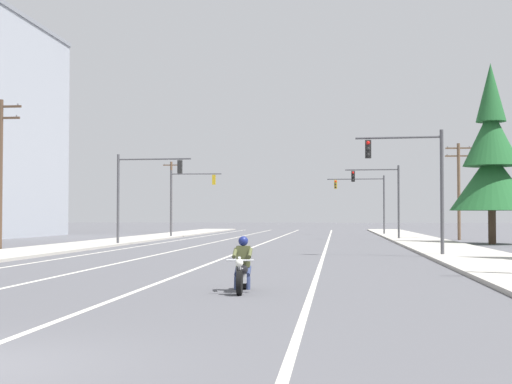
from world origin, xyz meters
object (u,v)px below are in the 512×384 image
traffic_signal_mid_left (186,193)px  utility_pole_left_far (171,196)px  traffic_signal_mid_right (383,191)px  utility_pole_left_near (0,168)px  motorcycle_with_rider (242,270)px  utility_pole_right_far (459,187)px  traffic_signal_near_right (417,174)px  traffic_signal_far_right (367,195)px  traffic_signal_near_left (139,185)px  conifer_tree_right_verge_far (491,161)px

traffic_signal_mid_left → utility_pole_left_far: 19.73m
traffic_signal_mid_right → utility_pole_left_near: utility_pole_left_near is taller
motorcycle_with_rider → utility_pole_right_far: (12.54, 43.22, 3.76)m
traffic_signal_near_right → traffic_signal_far_right: 41.18m
utility_pole_left_far → traffic_signal_near_left: bearing=-80.6°
utility_pole_left_far → motorcycle_with_rider: bearing=-75.7°
traffic_signal_far_right → utility_pole_left_far: bearing=161.0°
utility_pole_left_far → conifer_tree_right_verge_far: bearing=-46.8°
utility_pole_left_near → traffic_signal_far_right: bearing=59.6°
traffic_signal_mid_right → utility_pole_left_far: utility_pole_left_far is taller
traffic_signal_near_right → traffic_signal_near_left: same height
traffic_signal_near_right → traffic_signal_near_left: size_ratio=1.00×
utility_pole_left_far → utility_pole_left_near: bearing=-89.5°
traffic_signal_mid_right → motorcycle_with_rider: bearing=-98.4°
traffic_signal_near_left → traffic_signal_far_right: size_ratio=1.00×
traffic_signal_far_right → utility_pole_left_near: bearing=-120.4°
traffic_signal_near_right → utility_pole_left_far: size_ratio=0.74×
traffic_signal_mid_left → conifer_tree_right_verge_far: size_ratio=0.48×
traffic_signal_near_left → traffic_signal_far_right: 33.24m
traffic_signal_near_right → utility_pole_left_near: (-22.91, 3.35, 0.63)m
traffic_signal_mid_right → traffic_signal_far_right: (-0.70, 15.68, 0.09)m
traffic_signal_mid_right → traffic_signal_mid_left: (-17.65, 4.55, 0.02)m
utility_pole_left_near → utility_pole_right_far: size_ratio=1.08×
motorcycle_with_rider → utility_pole_left_far: bearing=104.3°
traffic_signal_near_right → conifer_tree_right_verge_far: 18.23m
utility_pole_right_far → traffic_signal_mid_right: bearing=-177.5°
motorcycle_with_rider → utility_pole_left_far: (-16.94, 66.40, 3.80)m
motorcycle_with_rider → conifer_tree_right_verge_far: 37.09m
utility_pole_left_near → utility_pole_left_far: (-0.42, 45.61, -0.30)m
traffic_signal_mid_left → utility_pole_left_near: (-5.21, -26.70, 0.60)m
traffic_signal_near_right → conifer_tree_right_verge_far: conifer_tree_right_verge_far is taller
traffic_signal_near_right → traffic_signal_far_right: bearing=91.0°
traffic_signal_near_left → utility_pole_right_far: bearing=29.8°
motorcycle_with_rider → traffic_signal_mid_left: (-11.31, 47.49, 3.50)m
motorcycle_with_rider → conifer_tree_right_verge_far: bearing=68.7°
traffic_signal_near_left → traffic_signal_far_right: same height
utility_pole_right_far → traffic_signal_near_left: bearing=-150.2°
motorcycle_with_rider → utility_pole_right_far: bearing=73.8°
traffic_signal_mid_left → utility_pole_right_far: size_ratio=0.77×
traffic_signal_near_right → traffic_signal_mid_right: size_ratio=1.00×
traffic_signal_mid_right → conifer_tree_right_verge_far: 11.35m
traffic_signal_mid_right → conifer_tree_right_verge_far: size_ratio=0.48×
traffic_signal_mid_right → traffic_signal_mid_left: size_ratio=1.00×
traffic_signal_mid_left → traffic_signal_far_right: (16.96, 11.13, 0.07)m
traffic_signal_mid_right → traffic_signal_near_left: bearing=-142.6°
traffic_signal_near_right → utility_pole_right_far: (6.15, 25.77, 0.29)m
traffic_signal_near_left → traffic_signal_mid_right: size_ratio=1.00×
utility_pole_right_far → conifer_tree_right_verge_far: bearing=-84.9°
traffic_signal_mid_left → utility_pole_left_far: utility_pole_left_far is taller
traffic_signal_mid_left → traffic_signal_near_right: bearing=-59.5°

